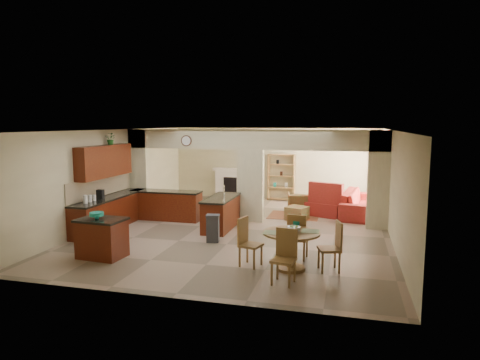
% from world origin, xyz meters
% --- Properties ---
extents(floor, '(10.00, 10.00, 0.00)m').
position_xyz_m(floor, '(0.00, 0.00, 0.00)').
color(floor, gray).
rests_on(floor, ground).
extents(ceiling, '(10.00, 10.00, 0.00)m').
position_xyz_m(ceiling, '(0.00, 0.00, 2.80)').
color(ceiling, white).
rests_on(ceiling, wall_back).
extents(wall_back, '(8.00, 0.00, 8.00)m').
position_xyz_m(wall_back, '(0.00, 5.00, 1.40)').
color(wall_back, beige).
rests_on(wall_back, floor).
extents(wall_front, '(8.00, 0.00, 8.00)m').
position_xyz_m(wall_front, '(0.00, -5.00, 1.40)').
color(wall_front, beige).
rests_on(wall_front, floor).
extents(wall_left, '(0.00, 10.00, 10.00)m').
position_xyz_m(wall_left, '(-4.00, 0.00, 1.40)').
color(wall_left, beige).
rests_on(wall_left, floor).
extents(wall_right, '(0.00, 10.00, 10.00)m').
position_xyz_m(wall_right, '(4.00, 0.00, 1.40)').
color(wall_right, beige).
rests_on(wall_right, floor).
extents(partition_left_pier, '(0.60, 0.25, 2.80)m').
position_xyz_m(partition_left_pier, '(-3.70, 1.00, 1.40)').
color(partition_left_pier, beige).
rests_on(partition_left_pier, floor).
extents(partition_center_pier, '(0.80, 0.25, 2.20)m').
position_xyz_m(partition_center_pier, '(0.00, 1.00, 1.10)').
color(partition_center_pier, beige).
rests_on(partition_center_pier, floor).
extents(partition_right_pier, '(0.60, 0.25, 2.80)m').
position_xyz_m(partition_right_pier, '(3.70, 1.00, 1.40)').
color(partition_right_pier, beige).
rests_on(partition_right_pier, floor).
extents(partition_header, '(8.00, 0.25, 0.60)m').
position_xyz_m(partition_header, '(0.00, 1.00, 2.50)').
color(partition_header, beige).
rests_on(partition_header, partition_center_pier).
extents(kitchen_counter, '(2.52, 3.29, 1.48)m').
position_xyz_m(kitchen_counter, '(-3.26, -0.25, 0.46)').
color(kitchen_counter, '#3C0A07').
rests_on(kitchen_counter, floor).
extents(upper_cabinets, '(0.35, 2.40, 0.90)m').
position_xyz_m(upper_cabinets, '(-3.82, -0.80, 1.92)').
color(upper_cabinets, '#3C0A07').
rests_on(upper_cabinets, wall_left).
extents(peninsula, '(0.70, 1.85, 0.91)m').
position_xyz_m(peninsula, '(-0.60, -0.11, 0.46)').
color(peninsula, '#3C0A07').
rests_on(peninsula, floor).
extents(wall_clock, '(0.34, 0.03, 0.34)m').
position_xyz_m(wall_clock, '(-2.00, 0.85, 2.45)').
color(wall_clock, '#462517').
rests_on(wall_clock, partition_header).
extents(rug, '(1.60, 1.30, 0.01)m').
position_xyz_m(rug, '(1.20, 2.10, 0.01)').
color(rug, brown).
rests_on(rug, floor).
extents(fireplace, '(1.60, 0.35, 1.20)m').
position_xyz_m(fireplace, '(-1.60, 4.83, 0.61)').
color(fireplace, white).
rests_on(fireplace, floor).
extents(shelving_unit, '(1.00, 0.32, 1.80)m').
position_xyz_m(shelving_unit, '(0.35, 4.82, 0.90)').
color(shelving_unit, brown).
rests_on(shelving_unit, floor).
extents(window_a, '(0.02, 0.90, 1.90)m').
position_xyz_m(window_a, '(3.97, 2.30, 1.20)').
color(window_a, white).
rests_on(window_a, wall_right).
extents(window_b, '(0.02, 0.90, 1.90)m').
position_xyz_m(window_b, '(3.97, 4.00, 1.20)').
color(window_b, white).
rests_on(window_b, wall_right).
extents(glazed_door, '(0.02, 0.70, 2.10)m').
position_xyz_m(glazed_door, '(3.97, 3.15, 1.05)').
color(glazed_door, white).
rests_on(glazed_door, wall_right).
extents(drape_a_left, '(0.10, 0.28, 2.30)m').
position_xyz_m(drape_a_left, '(3.93, 1.70, 1.20)').
color(drape_a_left, '#381616').
rests_on(drape_a_left, wall_right).
extents(drape_a_right, '(0.10, 0.28, 2.30)m').
position_xyz_m(drape_a_right, '(3.93, 2.90, 1.20)').
color(drape_a_right, '#381616').
rests_on(drape_a_right, wall_right).
extents(drape_b_left, '(0.10, 0.28, 2.30)m').
position_xyz_m(drape_b_left, '(3.93, 3.40, 1.20)').
color(drape_b_left, '#381616').
rests_on(drape_b_left, wall_right).
extents(drape_b_right, '(0.10, 0.28, 2.30)m').
position_xyz_m(drape_b_right, '(3.93, 4.60, 1.20)').
color(drape_b_right, '#381616').
rests_on(drape_b_right, wall_right).
extents(ceiling_fan, '(1.00, 1.00, 0.10)m').
position_xyz_m(ceiling_fan, '(1.50, 3.00, 2.56)').
color(ceiling_fan, white).
rests_on(ceiling_fan, ceiling).
extents(kitchen_island, '(1.07, 0.81, 0.88)m').
position_xyz_m(kitchen_island, '(-2.42, -3.29, 0.45)').
color(kitchen_island, '#3C0A07').
rests_on(kitchen_island, floor).
extents(teal_bowl, '(0.31, 0.31, 0.15)m').
position_xyz_m(teal_bowl, '(-2.50, -3.32, 0.96)').
color(teal_bowl, '#148D7E').
rests_on(teal_bowl, kitchen_island).
extents(trash_can, '(0.35, 0.31, 0.65)m').
position_xyz_m(trash_can, '(-0.40, -1.48, 0.32)').
color(trash_can, '#303033').
rests_on(trash_can, floor).
extents(dining_table, '(1.17, 1.17, 0.79)m').
position_xyz_m(dining_table, '(1.79, -3.05, 0.52)').
color(dining_table, brown).
rests_on(dining_table, floor).
extents(fruit_bowl, '(0.27, 0.27, 0.14)m').
position_xyz_m(fruit_bowl, '(1.85, -3.09, 0.87)').
color(fruit_bowl, '#75A423').
rests_on(fruit_bowl, dining_table).
extents(sofa, '(2.83, 1.40, 0.79)m').
position_xyz_m(sofa, '(3.30, 2.76, 0.40)').
color(sofa, maroon).
rests_on(sofa, floor).
extents(chaise, '(1.36, 1.24, 0.45)m').
position_xyz_m(chaise, '(2.20, 2.46, 0.22)').
color(chaise, maroon).
rests_on(chaise, floor).
extents(armchair, '(0.86, 0.88, 0.69)m').
position_xyz_m(armchair, '(1.31, 2.54, 0.35)').
color(armchair, maroon).
rests_on(armchair, floor).
extents(ottoman, '(0.75, 0.75, 0.42)m').
position_xyz_m(ottoman, '(1.37, 1.52, 0.21)').
color(ottoman, maroon).
rests_on(ottoman, floor).
extents(plant, '(0.32, 0.28, 0.34)m').
position_xyz_m(plant, '(-3.82, -0.43, 2.54)').
color(plant, '#195215').
rests_on(plant, upper_cabinets).
extents(chair_north, '(0.46, 0.46, 1.02)m').
position_xyz_m(chair_north, '(1.84, -2.36, 0.55)').
color(chair_north, brown).
rests_on(chair_north, floor).
extents(chair_east, '(0.52, 0.52, 1.02)m').
position_xyz_m(chair_east, '(2.63, -2.91, 0.55)').
color(chair_east, brown).
rests_on(chair_east, floor).
extents(chair_south, '(0.48, 0.48, 1.02)m').
position_xyz_m(chair_south, '(1.77, -3.78, 0.55)').
color(chair_south, brown).
rests_on(chair_south, floor).
extents(chair_west, '(0.51, 0.51, 1.02)m').
position_xyz_m(chair_west, '(0.86, -3.02, 0.55)').
color(chair_west, brown).
rests_on(chair_west, floor).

